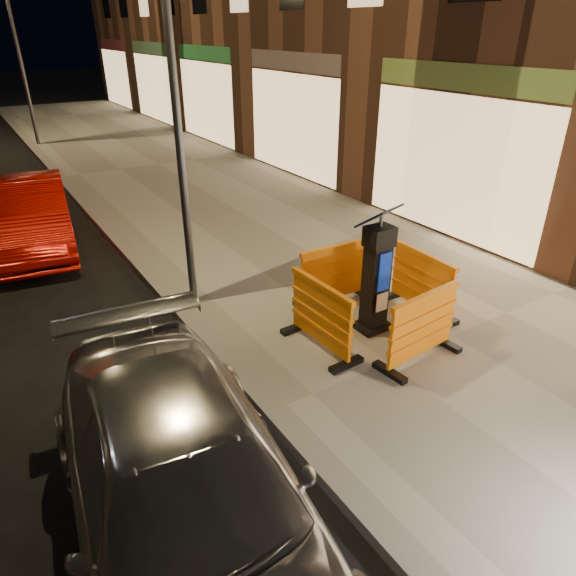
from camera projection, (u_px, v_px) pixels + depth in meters
ground_plane at (276, 419)px, 6.10m from camera, size 120.00×120.00×0.00m
sidewalk at (451, 340)px, 7.50m from camera, size 6.00×60.00×0.15m
kerb at (276, 414)px, 6.06m from camera, size 0.30×60.00×0.15m
parking_kiosk at (376, 274)px, 7.24m from camera, size 0.57×0.57×1.79m
barrier_front at (422, 328)px, 6.70m from camera, size 1.33×0.64×1.00m
barrier_back at (335, 275)px, 8.13m from camera, size 1.31×0.59×1.00m
barrier_kerbside at (321, 316)px, 6.96m from camera, size 0.58×1.30×1.00m
barrier_bldgside at (421, 283)px, 7.87m from camera, size 0.57×1.30×1.00m
car_silver at (194, 545)px, 4.61m from camera, size 2.43×4.89×1.36m
car_red at (37, 247)px, 10.85m from camera, size 2.03×4.45×1.41m
street_lamp_mid at (176, 109)px, 7.04m from camera, size 0.12×0.12×6.00m
street_lamp_far at (20, 58)px, 18.31m from camera, size 0.12×0.12×6.00m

